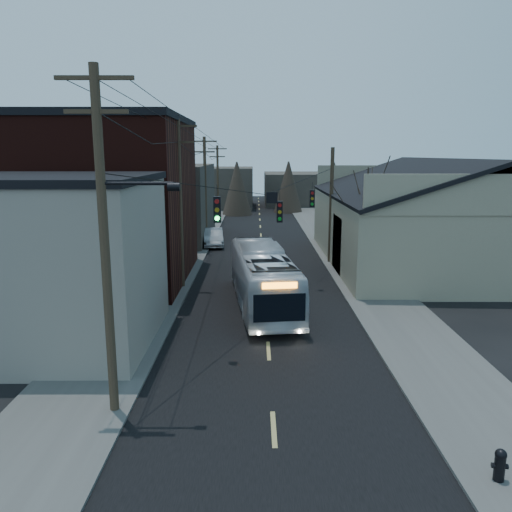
{
  "coord_description": "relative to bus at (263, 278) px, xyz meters",
  "views": [
    {
      "loc": [
        -0.54,
        -11.48,
        8.04
      ],
      "look_at": [
        -0.52,
        13.04,
        3.0
      ],
      "focal_mm": 35.0,
      "sensor_mm": 36.0,
      "label": 1
    }
  ],
  "objects": [
    {
      "name": "ground",
      "position": [
        0.15,
        -14.33,
        -1.55
      ],
      "size": [
        160.0,
        160.0,
        0.0
      ],
      "primitive_type": "plane",
      "color": "black",
      "rests_on": "ground"
    },
    {
      "name": "road_surface",
      "position": [
        0.15,
        15.67,
        -1.54
      ],
      "size": [
        9.0,
        110.0,
        0.02
      ],
      "primitive_type": "cube",
      "color": "black",
      "rests_on": "ground"
    },
    {
      "name": "sidewalk_left",
      "position": [
        -6.35,
        15.67,
        -1.49
      ],
      "size": [
        4.0,
        110.0,
        0.12
      ],
      "primitive_type": "cube",
      "color": "#474744",
      "rests_on": "ground"
    },
    {
      "name": "sidewalk_right",
      "position": [
        6.65,
        15.67,
        -1.49
      ],
      "size": [
        4.0,
        110.0,
        0.12
      ],
      "primitive_type": "cube",
      "color": "#474744",
      "rests_on": "ground"
    },
    {
      "name": "building_clapboard",
      "position": [
        -8.85,
        -5.33,
        1.95
      ],
      "size": [
        8.0,
        8.0,
        7.0
      ],
      "primitive_type": "cube",
      "color": "gray",
      "rests_on": "ground"
    },
    {
      "name": "building_brick",
      "position": [
        -9.85,
        5.67,
        3.45
      ],
      "size": [
        10.0,
        12.0,
        10.0
      ],
      "primitive_type": "cube",
      "color": "black",
      "rests_on": "ground"
    },
    {
      "name": "building_left_far",
      "position": [
        -9.35,
        21.67,
        1.95
      ],
      "size": [
        9.0,
        14.0,
        7.0
      ],
      "primitive_type": "cube",
      "color": "#37322C",
      "rests_on": "ground"
    },
    {
      "name": "warehouse",
      "position": [
        13.15,
        10.67,
        1.15
      ],
      "size": [
        16.16,
        20.6,
        7.73
      ],
      "color": "gray",
      "rests_on": "ground"
    },
    {
      "name": "building_far_left",
      "position": [
        -5.85,
        50.67,
        1.45
      ],
      "size": [
        10.0,
        12.0,
        6.0
      ],
      "primitive_type": "cube",
      "color": "#37322C",
      "rests_on": "ground"
    },
    {
      "name": "building_far_right",
      "position": [
        7.15,
        55.67,
        0.95
      ],
      "size": [
        12.0,
        14.0,
        5.0
      ],
      "primitive_type": "cube",
      "color": "#37322C",
      "rests_on": "ground"
    },
    {
      "name": "bare_tree",
      "position": [
        6.65,
        5.67,
        2.05
      ],
      "size": [
        0.4,
        0.4,
        7.2
      ],
      "primitive_type": "cone",
      "color": "black",
      "rests_on": "ground"
    },
    {
      "name": "utility_lines",
      "position": [
        -2.97,
        9.81,
        3.4
      ],
      "size": [
        11.24,
        45.28,
        10.5
      ],
      "color": "#382B1E",
      "rests_on": "ground"
    },
    {
      "name": "bus",
      "position": [
        0.0,
        0.0,
        0.0
      ],
      "size": [
        3.86,
        11.35,
        3.1
      ],
      "primitive_type": "imported",
      "rotation": [
        0.0,
        0.0,
        3.26
      ],
      "color": "silver",
      "rests_on": "ground"
    },
    {
      "name": "parked_car",
      "position": [
        -4.15,
        17.76,
        -0.77
      ],
      "size": [
        2.19,
        4.91,
        1.57
      ],
      "primitive_type": "imported",
      "rotation": [
        0.0,
        0.0,
        0.12
      ],
      "color": "#A3A5AA",
      "rests_on": "ground"
    },
    {
      "name": "fire_hydrant",
      "position": [
        5.62,
        -14.85,
        -0.98
      ],
      "size": [
        0.4,
        0.29,
        0.84
      ],
      "rotation": [
        0.0,
        0.0,
        -0.15
      ],
      "color": "black",
      "rests_on": "sidewalk_right"
    }
  ]
}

